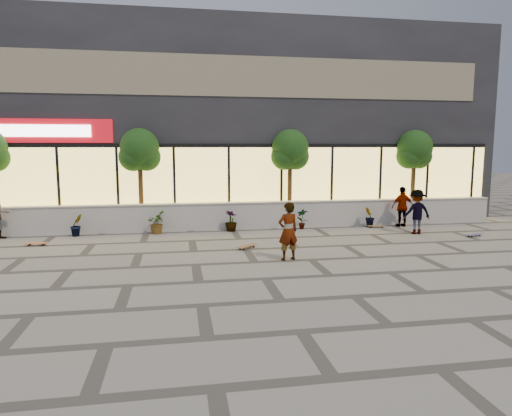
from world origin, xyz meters
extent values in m
plane|color=gray|center=(0.00, 0.00, 0.00)|extent=(80.00, 80.00, 0.00)
cube|color=beige|center=(0.00, 7.00, 0.50)|extent=(22.00, 0.35, 1.00)
cube|color=#B2AFA8|center=(0.00, 7.00, 1.02)|extent=(22.00, 0.42, 0.04)
cube|color=black|center=(0.00, 12.50, 4.25)|extent=(24.00, 9.00, 8.50)
cube|color=#FFD966|center=(0.00, 7.98, 1.70)|extent=(23.04, 0.05, 3.00)
cube|color=black|center=(0.00, 7.95, 3.25)|extent=(23.04, 0.08, 0.15)
cube|color=#B80D17|center=(-7.00, 7.93, 3.80)|extent=(5.00, 0.10, 0.90)
cube|color=white|center=(-7.00, 7.86, 3.80)|extent=(3.40, 0.06, 0.45)
cube|color=brown|center=(0.00, 7.98, 6.00)|extent=(21.60, 0.05, 1.60)
imported|color=#123511|center=(-5.70, 6.45, 0.41)|extent=(0.57, 0.57, 0.81)
imported|color=#123511|center=(-2.90, 6.45, 0.41)|extent=(0.68, 0.77, 0.81)
imported|color=#123511|center=(-0.10, 6.45, 0.41)|extent=(0.64, 0.64, 0.81)
imported|color=#123511|center=(2.70, 6.45, 0.41)|extent=(0.46, 0.35, 0.81)
imported|color=#123511|center=(5.50, 6.45, 0.41)|extent=(0.55, 0.57, 0.81)
cylinder|color=#492F1A|center=(-3.50, 7.70, 1.62)|extent=(0.18, 0.18, 3.24)
sphere|color=#123511|center=(-3.50, 7.70, 3.17)|extent=(1.50, 1.50, 1.50)
sphere|color=#123511|center=(-3.75, 7.65, 2.81)|extent=(1.10, 1.10, 1.10)
sphere|color=#123511|center=(-3.25, 7.75, 2.81)|extent=(1.10, 1.10, 1.10)
cylinder|color=#492F1A|center=(2.50, 7.70, 1.62)|extent=(0.18, 0.18, 3.24)
sphere|color=#123511|center=(2.50, 7.70, 3.17)|extent=(1.50, 1.50, 1.50)
sphere|color=#123511|center=(2.25, 7.65, 2.81)|extent=(1.10, 1.10, 1.10)
sphere|color=#123511|center=(2.75, 7.75, 2.81)|extent=(1.10, 1.10, 1.10)
cylinder|color=#492F1A|center=(8.00, 7.70, 1.62)|extent=(0.18, 0.18, 3.24)
sphere|color=#123511|center=(8.00, 7.70, 3.17)|extent=(1.50, 1.50, 1.50)
sphere|color=#123511|center=(7.75, 7.65, 2.81)|extent=(1.10, 1.10, 1.10)
sphere|color=#123511|center=(8.25, 7.75, 2.81)|extent=(1.10, 1.10, 1.10)
imported|color=white|center=(0.98, 1.74, 0.83)|extent=(0.69, 0.53, 1.66)
imported|color=white|center=(6.82, 6.30, 0.81)|extent=(0.98, 0.46, 1.62)
imported|color=maroon|center=(6.59, 4.77, 0.82)|extent=(1.07, 0.62, 1.64)
cube|color=brown|center=(0.05, 3.38, 0.09)|extent=(0.74, 0.69, 0.02)
cylinder|color=black|center=(0.19, 3.59, 0.03)|extent=(0.06, 0.06, 0.06)
cylinder|color=black|center=(0.28, 3.49, 0.03)|extent=(0.06, 0.06, 0.06)
cylinder|color=black|center=(-0.18, 3.27, 0.03)|extent=(0.06, 0.06, 0.06)
cylinder|color=black|center=(-0.09, 3.16, 0.03)|extent=(0.06, 0.06, 0.06)
cube|color=#D35F27|center=(-6.67, 4.99, 0.08)|extent=(0.76, 0.30, 0.02)
cylinder|color=black|center=(-6.44, 5.02, 0.03)|extent=(0.06, 0.04, 0.05)
cylinder|color=black|center=(-6.45, 4.89, 0.03)|extent=(0.06, 0.04, 0.05)
cylinder|color=black|center=(-6.89, 5.09, 0.03)|extent=(0.06, 0.04, 0.05)
cylinder|color=black|center=(-6.91, 4.96, 0.03)|extent=(0.06, 0.04, 0.05)
cube|color=brown|center=(5.69, 6.20, 0.08)|extent=(0.74, 0.30, 0.02)
cylinder|color=black|center=(5.92, 6.23, 0.03)|extent=(0.06, 0.04, 0.05)
cylinder|color=black|center=(5.90, 6.10, 0.03)|extent=(0.06, 0.04, 0.05)
cylinder|color=black|center=(5.49, 6.30, 0.03)|extent=(0.06, 0.04, 0.05)
cylinder|color=black|center=(5.46, 6.17, 0.03)|extent=(0.06, 0.04, 0.05)
cube|color=#4A4682|center=(8.39, 3.92, 0.08)|extent=(0.75, 0.41, 0.02)
cylinder|color=black|center=(8.58, 4.06, 0.03)|extent=(0.06, 0.04, 0.05)
cylinder|color=black|center=(8.62, 3.93, 0.03)|extent=(0.06, 0.04, 0.05)
cylinder|color=black|center=(8.15, 3.91, 0.03)|extent=(0.06, 0.04, 0.05)
cylinder|color=black|center=(8.19, 3.79, 0.03)|extent=(0.06, 0.04, 0.05)
camera|label=1|loc=(-2.07, -10.60, 3.19)|focal=32.00mm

